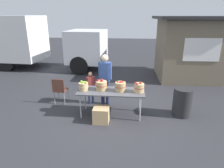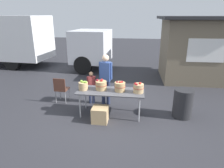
# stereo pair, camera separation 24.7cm
# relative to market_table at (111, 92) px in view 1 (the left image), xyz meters

# --- Properties ---
(ground_plane) EXTENTS (40.00, 40.00, 0.00)m
(ground_plane) POSITION_rel_market_table_xyz_m (0.00, 0.00, -0.71)
(ground_plane) COLOR #2D2D33
(market_table) EXTENTS (1.90, 0.76, 0.75)m
(market_table) POSITION_rel_market_table_xyz_m (0.00, 0.00, 0.00)
(market_table) COLOR #4C4C51
(market_table) RESTS_ON ground
(apple_basket_green_0) EXTENTS (0.28, 0.28, 0.27)m
(apple_basket_green_0) POSITION_rel_market_table_xyz_m (-0.78, -0.01, 0.17)
(apple_basket_green_0) COLOR tan
(apple_basket_green_0) RESTS_ON market_table
(apple_basket_red_0) EXTENTS (0.33, 0.33, 0.31)m
(apple_basket_red_0) POSITION_rel_market_table_xyz_m (-0.28, 0.06, 0.18)
(apple_basket_red_0) COLOR tan
(apple_basket_red_0) RESTS_ON market_table
(apple_basket_red_1) EXTENTS (0.32, 0.32, 0.30)m
(apple_basket_red_1) POSITION_rel_market_table_xyz_m (0.26, 0.02, 0.18)
(apple_basket_red_1) COLOR tan
(apple_basket_red_1) RESTS_ON market_table
(apple_basket_red_2) EXTENTS (0.30, 0.30, 0.30)m
(apple_basket_red_2) POSITION_rel_market_table_xyz_m (0.78, -0.02, 0.18)
(apple_basket_red_2) COLOR tan
(apple_basket_red_2) RESTS_ON market_table
(vendor_adult) EXTENTS (0.43, 0.26, 1.64)m
(vendor_adult) POSITION_rel_market_table_xyz_m (-0.26, 0.73, 0.26)
(vendor_adult) COLOR #262D4C
(vendor_adult) RESTS_ON ground
(child_customer) EXTENTS (0.27, 0.20, 1.08)m
(child_customer) POSITION_rel_market_table_xyz_m (-0.73, 0.72, -0.07)
(child_customer) COLOR #262D4C
(child_customer) RESTS_ON ground
(box_truck) EXTENTS (7.81, 2.59, 2.75)m
(box_truck) POSITION_rel_market_table_xyz_m (-5.34, 5.17, 0.78)
(box_truck) COLOR white
(box_truck) RESTS_ON ground
(food_kiosk) EXTENTS (3.58, 3.00, 2.74)m
(food_kiosk) POSITION_rel_market_table_xyz_m (3.31, 3.99, 0.68)
(food_kiosk) COLOR #726651
(food_kiosk) RESTS_ON ground
(folding_chair) EXTENTS (0.42, 0.42, 0.86)m
(folding_chair) POSITION_rel_market_table_xyz_m (-1.75, 0.65, -0.20)
(folding_chair) COLOR brown
(folding_chair) RESTS_ON ground
(trash_barrel) EXTENTS (0.54, 0.54, 0.83)m
(trash_barrel) POSITION_rel_market_table_xyz_m (2.05, 0.17, -0.29)
(trash_barrel) COLOR #262628
(trash_barrel) RESTS_ON ground
(produce_crate) EXTENTS (0.42, 0.42, 0.42)m
(produce_crate) POSITION_rel_market_table_xyz_m (-0.22, -0.44, -0.49)
(produce_crate) COLOR tan
(produce_crate) RESTS_ON ground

